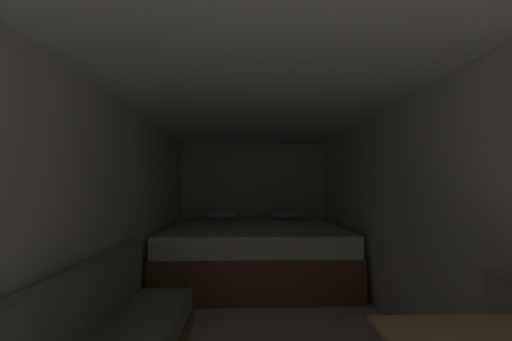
% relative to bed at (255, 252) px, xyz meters
% --- Properties ---
extents(ground_plane, '(7.44, 7.44, 0.00)m').
position_rel_bed_xyz_m(ground_plane, '(0.00, -1.69, -0.37)').
color(ground_plane, beige).
extents(wall_back, '(2.57, 0.05, 2.03)m').
position_rel_bed_xyz_m(wall_back, '(0.00, 1.06, 0.64)').
color(wall_back, silver).
rests_on(wall_back, ground).
extents(wall_left, '(0.05, 5.44, 2.03)m').
position_rel_bed_xyz_m(wall_left, '(-1.26, -1.69, 0.64)').
color(wall_left, silver).
rests_on(wall_left, ground).
extents(wall_right, '(0.05, 5.44, 2.03)m').
position_rel_bed_xyz_m(wall_right, '(1.26, -1.69, 0.64)').
color(wall_right, silver).
rests_on(wall_right, ground).
extents(ceiling_slab, '(2.57, 5.44, 0.05)m').
position_rel_bed_xyz_m(ceiling_slab, '(0.00, -1.69, 1.68)').
color(ceiling_slab, white).
rests_on(ceiling_slab, wall_left).
extents(bed, '(2.35, 1.98, 0.89)m').
position_rel_bed_xyz_m(bed, '(0.00, 0.00, 0.00)').
color(bed, brown).
rests_on(bed, ground).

